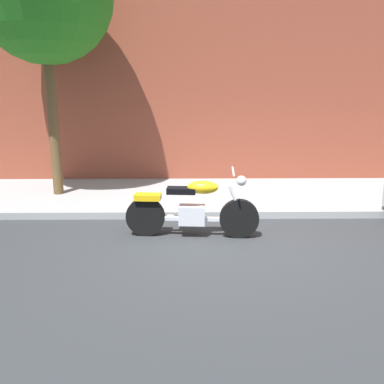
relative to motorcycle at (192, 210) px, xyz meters
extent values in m
plane|color=#303335|center=(0.41, -0.34, -0.47)|extent=(60.00, 60.00, 0.00)
cube|color=#9E9E9E|center=(0.41, 2.54, -0.40)|extent=(18.72, 3.16, 0.14)
cube|color=brown|center=(0.41, 4.37, 3.75)|extent=(18.72, 0.50, 8.44)
cylinder|color=black|center=(0.80, -0.07, -0.14)|extent=(0.67, 0.18, 0.66)
cylinder|color=black|center=(-0.79, 0.06, -0.14)|extent=(0.67, 0.18, 0.66)
cube|color=silver|center=(0.00, 0.00, -0.09)|extent=(0.46, 0.31, 0.32)
cube|color=silver|center=(0.00, 0.00, -0.16)|extent=(1.44, 0.19, 0.06)
ellipsoid|color=yellow|center=(0.18, -0.02, 0.39)|extent=(0.54, 0.30, 0.22)
cube|color=black|center=(-0.18, 0.01, 0.33)|extent=(0.50, 0.28, 0.10)
cube|color=yellow|center=(-0.74, 0.05, 0.21)|extent=(0.46, 0.27, 0.10)
cylinder|color=silver|center=(0.74, -0.06, 0.14)|extent=(0.27, 0.07, 0.58)
cylinder|color=silver|center=(0.68, -0.06, 0.67)|extent=(0.09, 0.70, 0.04)
sphere|color=silver|center=(0.82, -0.07, 0.51)|extent=(0.17, 0.17, 0.17)
cylinder|color=silver|center=(-0.23, 0.17, -0.19)|extent=(0.80, 0.15, 0.09)
cylinder|color=brown|center=(-3.00, 2.52, 1.32)|extent=(0.22, 0.22, 3.58)
camera|label=1|loc=(-0.09, -6.85, 1.98)|focal=39.50mm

